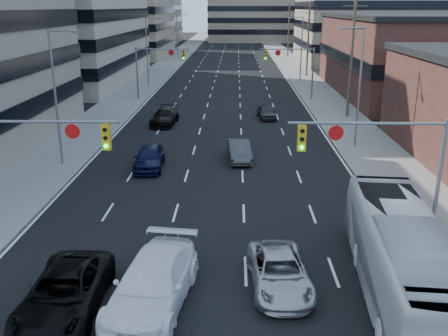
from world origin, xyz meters
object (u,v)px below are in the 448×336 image
object	(u,v)px
silver_suv	(279,272)
transit_bus	(403,259)
white_van	(153,283)
sedan_blue	(149,157)
black_pickup	(65,292)

from	to	relation	value
silver_suv	transit_bus	bearing A→B (deg)	-12.35
white_van	silver_suv	bearing A→B (deg)	23.28
transit_bus	sedan_blue	xyz separation A→B (m)	(-11.94, 15.31, -0.83)
silver_suv	sedan_blue	bearing A→B (deg)	112.52
white_van	black_pickup	bearing A→B (deg)	-163.15
black_pickup	white_van	xyz separation A→B (m)	(3.06, 0.50, 0.11)
transit_bus	sedan_blue	world-z (taller)	transit_bus
black_pickup	sedan_blue	world-z (taller)	sedan_blue
black_pickup	white_van	distance (m)	3.10
silver_suv	sedan_blue	distance (m)	16.51
transit_bus	silver_suv	bearing A→B (deg)	177.17
black_pickup	silver_suv	bearing A→B (deg)	12.66
black_pickup	silver_suv	xyz separation A→B (m)	(7.72, 1.81, -0.11)
white_van	silver_suv	xyz separation A→B (m)	(4.67, 1.31, -0.22)
white_van	transit_bus	bearing A→B (deg)	11.97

